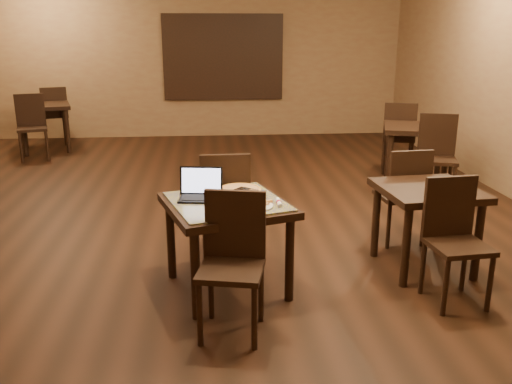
{
  "coord_description": "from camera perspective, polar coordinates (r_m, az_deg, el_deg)",
  "views": [
    {
      "loc": [
        0.18,
        -5.95,
        2.07
      ],
      "look_at": [
        0.53,
        -1.91,
        0.85
      ],
      "focal_mm": 38.0,
      "sensor_mm": 36.0,
      "label": 1
    }
  ],
  "objects": [
    {
      "name": "ground",
      "position": [
        6.3,
        -6.4,
        -2.56
      ],
      "size": [
        10.0,
        10.0,
        0.0
      ],
      "primitive_type": "plane",
      "color": "black",
      "rests_on": "ground"
    },
    {
      "name": "wall_back",
      "position": [
        10.96,
        -6.16,
        13.64
      ],
      "size": [
        8.0,
        0.02,
        3.0
      ],
      "primitive_type": "cube",
      "color": "olive",
      "rests_on": "ground"
    },
    {
      "name": "wall_front",
      "position": [
        1.12,
        -13.84,
        -14.29
      ],
      "size": [
        8.0,
        0.02,
        3.0
      ],
      "primitive_type": "cube",
      "color": "olive",
      "rests_on": "ground"
    },
    {
      "name": "mural",
      "position": [
        10.93,
        -3.47,
        13.96
      ],
      "size": [
        2.34,
        0.05,
        1.64
      ],
      "color": "#285F94",
      "rests_on": "wall_back"
    },
    {
      "name": "tiled_table",
      "position": [
        4.34,
        -3.08,
        -2.23
      ],
      "size": [
        1.15,
        1.15,
        0.76
      ],
      "rotation": [
        0.0,
        0.0,
        0.3
      ],
      "color": "black",
      "rests_on": "ground"
    },
    {
      "name": "chair_main_near",
      "position": [
        3.8,
        -2.42,
        -6.59
      ],
      "size": [
        0.52,
        0.52,
        1.0
      ],
      "rotation": [
        0.0,
        0.0,
        -0.22
      ],
      "color": "black",
      "rests_on": "ground"
    },
    {
      "name": "chair_main_far",
      "position": [
        4.95,
        -3.3,
        -0.82
      ],
      "size": [
        0.46,
        0.46,
        1.03
      ],
      "rotation": [
        0.0,
        0.0,
        3.17
      ],
      "color": "black",
      "rests_on": "ground"
    },
    {
      "name": "laptop",
      "position": [
        4.39,
        -5.77,
        0.19
      ],
      "size": [
        0.38,
        0.31,
        0.24
      ],
      "rotation": [
        0.0,
        0.0,
        -0.13
      ],
      "color": "black",
      "rests_on": "tiled_table"
    },
    {
      "name": "plate",
      "position": [
        4.15,
        0.03,
        -1.5
      ],
      "size": [
        0.26,
        0.26,
        0.01
      ],
      "primitive_type": "cylinder",
      "color": "white",
      "rests_on": "tiled_table"
    },
    {
      "name": "pizza_slice",
      "position": [
        4.14,
        0.03,
        -1.29
      ],
      "size": [
        0.27,
        0.27,
        0.02
      ],
      "primitive_type": null,
      "rotation": [
        0.0,
        0.0,
        0.51
      ],
      "color": "beige",
      "rests_on": "plate"
    },
    {
      "name": "pizza_pan",
      "position": [
        4.54,
        -1.7,
        0.07
      ],
      "size": [
        0.35,
        0.35,
        0.01
      ],
      "primitive_type": "cylinder",
      "color": "silver",
      "rests_on": "tiled_table"
    },
    {
      "name": "pizza_whole",
      "position": [
        4.54,
        -1.7,
        0.25
      ],
      "size": [
        0.36,
        0.36,
        0.03
      ],
      "color": "beige",
      "rests_on": "pizza_pan"
    },
    {
      "name": "spatula",
      "position": [
        4.52,
        -1.43,
        0.28
      ],
      "size": [
        0.27,
        0.26,
        0.01
      ],
      "primitive_type": "cube",
      "rotation": [
        0.0,
        0.0,
        0.84
      ],
      "color": "silver",
      "rests_on": "pizza_whole"
    },
    {
      "name": "napkin_roll",
      "position": [
        4.2,
        2.43,
        -1.13
      ],
      "size": [
        0.04,
        0.16,
        0.04
      ],
      "rotation": [
        0.0,
        0.0,
        0.0
      ],
      "color": "white",
      "rests_on": "tiled_table"
    },
    {
      "name": "other_table_a",
      "position": [
        7.71,
        16.58,
        5.67
      ],
      "size": [
        1.1,
        1.1,
        0.82
      ],
      "rotation": [
        0.0,
        0.0,
        -0.3
      ],
      "color": "black",
      "rests_on": "ground"
    },
    {
      "name": "other_table_a_chair_near",
      "position": [
        7.18,
        18.51,
        4.04
      ],
      "size": [
        0.57,
        0.57,
        1.06
      ],
      "rotation": [
        0.0,
        0.0,
        -0.3
      ],
      "color": "black",
      "rests_on": "ground"
    },
    {
      "name": "other_table_a_chair_far",
      "position": [
        8.29,
        14.81,
        5.96
      ],
      "size": [
        0.57,
        0.57,
        1.06
      ],
      "rotation": [
        0.0,
        0.0,
        2.84
      ],
      "color": "black",
      "rests_on": "ground"
    },
    {
      "name": "other_table_b",
      "position": [
        10.29,
        -21.47,
        7.82
      ],
      "size": [
        1.09,
        1.09,
        0.82
      ],
      "rotation": [
        0.0,
        0.0,
        0.29
      ],
      "color": "black",
      "rests_on": "ground"
    },
    {
      "name": "other_table_b_chair_near",
      "position": [
        9.72,
        -22.56,
        6.75
      ],
      "size": [
        0.57,
        0.57,
        1.06
      ],
      "rotation": [
        0.0,
        0.0,
        0.29
      ],
      "color": "black",
      "rests_on": "ground"
    },
    {
      "name": "other_table_b_chair_far",
      "position": [
        10.89,
        -20.41,
        7.92
      ],
      "size": [
        0.57,
        0.57,
        1.06
      ],
      "rotation": [
        0.0,
        0.0,
        3.43
      ],
      "color": "black",
      "rests_on": "ground"
    },
    {
      "name": "other_table_c",
      "position": [
        4.97,
        17.56,
        -0.93
      ],
      "size": [
        0.88,
        0.88,
        0.76
      ],
      "rotation": [
        0.0,
        0.0,
        0.09
      ],
      "color": "black",
      "rests_on": "ground"
    },
    {
      "name": "other_table_c_chair_near",
      "position": [
        4.5,
        20.1,
        -4.05
      ],
      "size": [
        0.46,
        0.46,
        0.98
      ],
      "rotation": [
        0.0,
        0.0,
        0.09
      ],
      "color": "black",
      "rests_on": "ground"
    },
    {
      "name": "other_table_c_chair_far",
      "position": [
        5.5,
        15.35,
        0.1
      ],
      "size": [
        0.46,
        0.46,
        0.98
      ],
      "rotation": [
        0.0,
        0.0,
        3.23
      ],
      "color": "black",
      "rests_on": "ground"
    }
  ]
}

